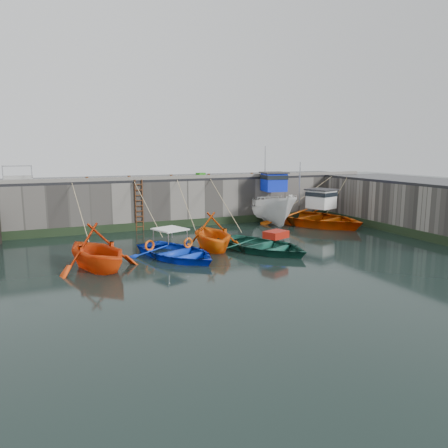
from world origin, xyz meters
name	(u,v)px	position (x,y,z in m)	size (l,w,h in m)	color
ground	(235,266)	(0.00, 0.00, 0.00)	(120.00, 120.00, 0.00)	black
quay_back	(160,201)	(0.00, 12.50, 1.50)	(30.00, 5.00, 3.00)	slate
quay_right	(431,208)	(14.50, 2.50, 1.50)	(5.00, 15.00, 3.00)	slate
road_back	(159,178)	(0.00, 12.50, 3.08)	(30.00, 5.00, 0.16)	black
road_right	(433,182)	(14.50, 2.50, 3.08)	(5.00, 15.00, 0.16)	black
kerb_back	(169,178)	(0.00, 10.15, 3.26)	(30.00, 0.30, 0.20)	slate
algae_back	(170,224)	(0.00, 9.96, 0.25)	(30.00, 0.08, 0.50)	black
algae_right	(398,230)	(11.96, 2.50, 0.25)	(0.08, 15.00, 0.50)	black
ladder	(139,205)	(-2.00, 9.91, 1.59)	(0.51, 0.08, 3.20)	#3F1E0F
boat_near_white	(97,269)	(-5.64, 1.89, 0.00)	(3.72, 4.31, 2.27)	#E13D0B
boat_near_white_rope	(84,244)	(-5.64, 7.19, 0.00)	(0.04, 6.19, 3.10)	tan
boat_near_blue	(177,257)	(-1.91, 2.40, 0.00)	(3.52, 4.93, 1.02)	#0D34D1
boat_near_blue_rope	(151,238)	(-1.91, 7.45, 0.00)	(0.04, 5.73, 3.10)	tan
boat_near_blacktrim	(212,249)	(0.29, 3.41, 0.00)	(3.59, 4.16, 2.19)	#EE5F0C
boat_near_blacktrim_rope	(184,233)	(0.29, 7.96, 0.00)	(0.04, 4.85, 3.10)	tan
boat_near_navy	(263,251)	(2.49, 1.99, 0.00)	(3.72, 5.21, 1.08)	#165040
boat_near_navy_rope	(222,233)	(2.49, 7.24, 0.00)	(0.04, 6.09, 3.10)	tan
boat_far_white	(270,207)	(7.07, 9.41, 1.09)	(3.54, 7.02, 5.59)	silver
boat_far_orange	(313,217)	(9.26, 7.40, 0.50)	(7.46, 8.74, 4.53)	#E7580C
fish_crate	(201,175)	(2.44, 10.83, 3.32)	(0.56, 0.39, 0.31)	#268818
railing	(18,179)	(-8.75, 11.25, 3.36)	(1.60, 1.05, 1.00)	#A5A8AD
bollard_a	(87,179)	(-5.00, 10.25, 3.30)	(0.18, 0.18, 0.28)	#3F1E0F
bollard_b	(129,178)	(-2.50, 10.25, 3.30)	(0.18, 0.18, 0.28)	#3F1E0F
bollard_c	(171,177)	(0.20, 10.25, 3.30)	(0.18, 0.18, 0.28)	#3F1E0F
bollard_d	(209,176)	(2.80, 10.25, 3.30)	(0.18, 0.18, 0.28)	#3F1E0F
bollard_e	(252,175)	(6.00, 10.25, 3.30)	(0.18, 0.18, 0.28)	#3F1E0F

